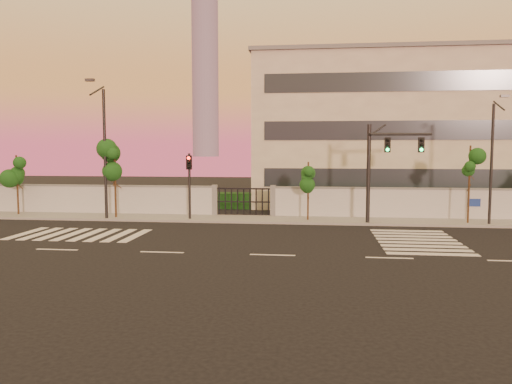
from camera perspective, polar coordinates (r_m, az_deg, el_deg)
ground at (r=22.04m, az=1.91°, el=-7.22°), size 120.00×120.00×0.00m
sidewalk at (r=32.35m, az=3.49°, el=-3.19°), size 60.00×3.00×0.15m
perimeter_wall at (r=33.71m, az=3.82°, el=-1.15°), size 60.00×0.36×2.20m
hedge_row at (r=36.42m, az=5.71°, el=-1.11°), size 41.00×4.25×1.80m
institutional_building at (r=44.08m, az=16.26°, el=6.71°), size 24.40×12.40×12.25m
distant_skyscraper at (r=314.06m, az=-5.85°, el=15.44°), size 16.00×16.00×118.00m
road_markings at (r=25.88m, az=-0.89°, el=-5.38°), size 57.00×7.62×0.02m
street_tree_b at (r=38.00m, az=-25.62°, el=2.15°), size 1.59×1.26×4.22m
street_tree_c at (r=34.01m, az=-15.79°, el=3.15°), size 1.63×1.29×5.02m
street_tree_d at (r=31.70m, az=6.02°, el=1.62°), size 1.37×1.09×3.83m
street_tree_e at (r=32.84m, az=23.27°, el=2.66°), size 1.36×1.08×4.85m
traffic_signal_main at (r=31.17m, az=14.17°, el=3.37°), size 3.85×0.82×6.12m
traffic_signal_secondary at (r=32.30m, az=-7.63°, el=1.57°), size 0.34×0.33×4.36m
streetlight_west at (r=33.53m, az=-17.02°, el=4.96°), size 0.53×2.13×8.85m
streetlight_east at (r=32.73m, az=25.42°, el=3.57°), size 0.46×1.84×7.65m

